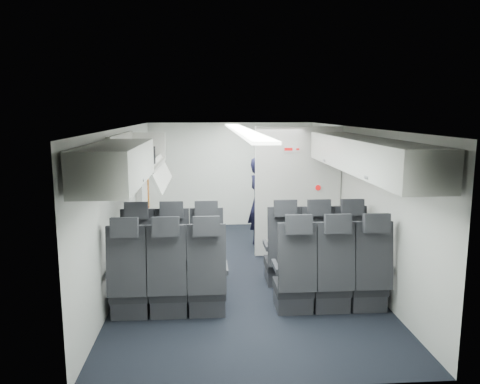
{
  "coord_description": "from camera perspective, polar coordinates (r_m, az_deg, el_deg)",
  "views": [
    {
      "loc": [
        -0.51,
        -6.69,
        2.38
      ],
      "look_at": [
        0.0,
        0.4,
        1.15
      ],
      "focal_mm": 35.0,
      "sensor_mm": 36.0,
      "label": 1
    }
  ],
  "objects": [
    {
      "name": "overhead_bin_left_front_open",
      "position": [
        6.53,
        -12.33,
        3.96
      ],
      "size": [
        0.64,
        1.7,
        0.72
      ],
      "color": "#9E9E93",
      "rests_on": "cabin_shell"
    },
    {
      "name": "cabin_shell",
      "position": [
        6.82,
        0.24,
        -0.79
      ],
      "size": [
        3.41,
        6.01,
        2.16
      ],
      "color": "black",
      "rests_on": "ground"
    },
    {
      "name": "overhead_bin_right_front",
      "position": [
        6.73,
        12.43,
        5.17
      ],
      "size": [
        0.53,
        1.7,
        0.4
      ],
      "color": "silver",
      "rests_on": "cabin_shell"
    },
    {
      "name": "seat_row_mid",
      "position": [
        5.63,
        1.36,
        -10.71
      ],
      "size": [
        3.33,
        0.56,
        1.24
      ],
      "color": "#252629",
      "rests_on": "cabin_shell"
    },
    {
      "name": "seat_row_front",
      "position": [
        6.48,
        0.6,
        -7.93
      ],
      "size": [
        3.33,
        0.56,
        1.24
      ],
      "color": "#252629",
      "rests_on": "cabin_shell"
    },
    {
      "name": "overhead_bin_right_rear",
      "position": [
        5.08,
        17.99,
        3.49
      ],
      "size": [
        0.53,
        1.8,
        0.4
      ],
      "color": "silver",
      "rests_on": "cabin_shell"
    },
    {
      "name": "carry_on_bag",
      "position": [
        6.19,
        -12.41,
        4.37
      ],
      "size": [
        0.45,
        0.38,
        0.23
      ],
      "primitive_type": "cube",
      "rotation": [
        0.0,
        0.0,
        -0.33
      ],
      "color": "black",
      "rests_on": "overhead_bin_left_front_open"
    },
    {
      "name": "galley_unit",
      "position": [
        9.62,
        4.66,
        1.24
      ],
      "size": [
        0.85,
        0.52,
        1.9
      ],
      "color": "#939399",
      "rests_on": "cabin_shell"
    },
    {
      "name": "boarding_door",
      "position": [
        8.43,
        -11.75,
        -0.11
      ],
      "size": [
        0.12,
        1.27,
        1.86
      ],
      "color": "silver",
      "rests_on": "cabin_shell"
    },
    {
      "name": "papers",
      "position": [
        8.18,
        3.77,
        0.13
      ],
      "size": [
        0.18,
        0.13,
        0.14
      ],
      "primitive_type": "cube",
      "rotation": [
        0.0,
        0.0,
        0.6
      ],
      "color": "white",
      "rests_on": "flight_attendant"
    },
    {
      "name": "bulkhead_partition",
      "position": [
        7.74,
        7.04,
        0.05
      ],
      "size": [
        1.4,
        0.15,
        2.13
      ],
      "color": "silver",
      "rests_on": "cabin_shell"
    },
    {
      "name": "overhead_bin_left_rear",
      "position": [
        4.8,
        -14.82,
        3.29
      ],
      "size": [
        0.53,
        1.8,
        0.4
      ],
      "color": "silver",
      "rests_on": "cabin_shell"
    },
    {
      "name": "flight_attendant",
      "position": [
        8.24,
        2.4,
        -1.26
      ],
      "size": [
        0.54,
        0.67,
        1.59
      ],
      "primitive_type": "imported",
      "rotation": [
        0.0,
        0.0,
        1.88
      ],
      "color": "black",
      "rests_on": "ground"
    }
  ]
}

